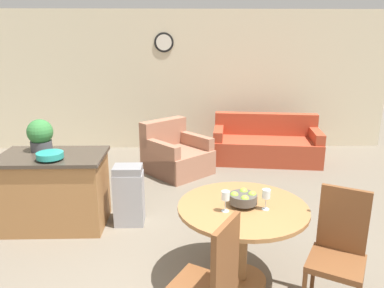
{
  "coord_description": "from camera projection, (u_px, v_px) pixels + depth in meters",
  "views": [
    {
      "loc": [
        -0.09,
        -1.92,
        2.17
      ],
      "look_at": [
        0.02,
        2.33,
        0.96
      ],
      "focal_mm": 35.0,
      "sensor_mm": 36.0,
      "label": 1
    }
  ],
  "objects": [
    {
      "name": "dining_chair_near_right",
      "position": [
        339.0,
        247.0,
        3.01
      ],
      "size": [
        0.57,
        0.57,
        1.02
      ],
      "rotation": [
        0.0,
        0.0,
        8.9
      ],
      "color": "brown",
      "rests_on": "ground_plane"
    },
    {
      "name": "potted_plant",
      "position": [
        40.0,
        135.0,
        4.39
      ],
      "size": [
        0.3,
        0.3,
        0.38
      ],
      "color": "#4C4C51",
      "rests_on": "kitchen_island"
    },
    {
      "name": "teal_bowl",
      "position": [
        50.0,
        155.0,
        4.08
      ],
      "size": [
        0.29,
        0.29,
        0.09
      ],
      "color": "teal",
      "rests_on": "kitchen_island"
    },
    {
      "name": "wall_back",
      "position": [
        187.0,
        81.0,
        7.39
      ],
      "size": [
        8.0,
        0.09,
        2.7
      ],
      "color": "beige",
      "rests_on": "ground_plane"
    },
    {
      "name": "wine_glass_right",
      "position": [
        266.0,
        195.0,
        3.15
      ],
      "size": [
        0.07,
        0.07,
        0.18
      ],
      "color": "silver",
      "rests_on": "dining_table"
    },
    {
      "name": "wine_glass_left",
      "position": [
        226.0,
        197.0,
        3.11
      ],
      "size": [
        0.07,
        0.07,
        0.18
      ],
      "color": "silver",
      "rests_on": "dining_table"
    },
    {
      "name": "kitchen_island",
      "position": [
        55.0,
        190.0,
        4.4
      ],
      "size": [
        1.2,
        0.75,
        0.88
      ],
      "color": "#9E6B3D",
      "rests_on": "ground_plane"
    },
    {
      "name": "dining_table",
      "position": [
        242.0,
        224.0,
        3.3
      ],
      "size": [
        1.14,
        1.14,
        0.76
      ],
      "color": "#9E6B3D",
      "rests_on": "ground_plane"
    },
    {
      "name": "armchair",
      "position": [
        176.0,
        155.0,
        6.22
      ],
      "size": [
        1.26,
        1.27,
        0.85
      ],
      "rotation": [
        0.0,
        0.0,
        0.72
      ],
      "color": "#A87056",
      "rests_on": "ground_plane"
    },
    {
      "name": "fruit_bowl",
      "position": [
        243.0,
        198.0,
        3.23
      ],
      "size": [
        0.24,
        0.24,
        0.13
      ],
      "color": "#4C4742",
      "rests_on": "dining_table"
    },
    {
      "name": "trash_bin",
      "position": [
        129.0,
        195.0,
        4.46
      ],
      "size": [
        0.35,
        0.28,
        0.73
      ],
      "color": "#9E9EA3",
      "rests_on": "ground_plane"
    },
    {
      "name": "couch",
      "position": [
        266.0,
        145.0,
        6.82
      ],
      "size": [
        1.98,
        1.12,
        0.82
      ],
      "rotation": [
        0.0,
        0.0,
        -0.13
      ],
      "color": "#B24228",
      "rests_on": "ground_plane"
    },
    {
      "name": "dining_chair_near_left",
      "position": [
        211.0,
        280.0,
        2.6
      ],
      "size": [
        0.57,
        0.57,
        1.02
      ],
      "rotation": [
        0.0,
        0.0,
        7.33
      ],
      "color": "brown",
      "rests_on": "ground_plane"
    }
  ]
}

